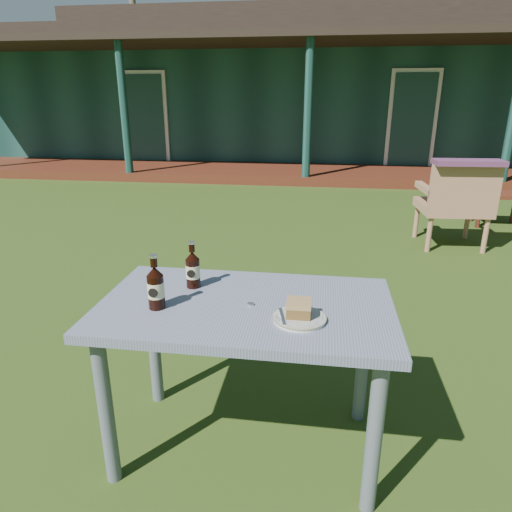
% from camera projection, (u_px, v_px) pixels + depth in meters
% --- Properties ---
extents(ground, '(80.00, 80.00, 0.00)m').
position_uv_depth(ground, '(280.00, 299.00, 3.60)').
color(ground, '#334916').
extents(pavilion, '(15.80, 8.30, 3.45)m').
position_uv_depth(pavilion, '(315.00, 91.00, 11.82)').
color(pavilion, '#173C36').
rests_on(pavilion, ground).
extents(tree_left, '(0.28, 0.28, 10.50)m').
position_uv_depth(tree_left, '(132.00, 1.00, 19.24)').
color(tree_left, brown).
rests_on(tree_left, ground).
extents(tree_mid, '(0.28, 0.28, 9.50)m').
position_uv_depth(tree_mid, '(396.00, 12.00, 18.86)').
color(tree_mid, brown).
rests_on(tree_mid, ground).
extents(cafe_table, '(1.20, 0.70, 0.72)m').
position_uv_depth(cafe_table, '(246.00, 325.00, 1.90)').
color(cafe_table, slate).
rests_on(cafe_table, ground).
extents(plate, '(0.20, 0.20, 0.01)m').
position_uv_depth(plate, '(299.00, 318.00, 1.72)').
color(plate, silver).
rests_on(plate, cafe_table).
extents(cake_slice, '(0.09, 0.09, 0.06)m').
position_uv_depth(cake_slice, '(299.00, 308.00, 1.72)').
color(cake_slice, brown).
rests_on(cake_slice, plate).
extents(fork, '(0.04, 0.14, 0.00)m').
position_uv_depth(fork, '(282.00, 316.00, 1.72)').
color(fork, silver).
rests_on(fork, plate).
extents(cola_bottle_near, '(0.06, 0.06, 0.21)m').
position_uv_depth(cola_bottle_near, '(193.00, 269.00, 2.00)').
color(cola_bottle_near, black).
rests_on(cola_bottle_near, cafe_table).
extents(cola_bottle_far, '(0.07, 0.07, 0.22)m').
position_uv_depth(cola_bottle_far, '(156.00, 287.00, 1.80)').
color(cola_bottle_far, black).
rests_on(cola_bottle_far, cafe_table).
extents(bottle_cap, '(0.03, 0.03, 0.01)m').
position_uv_depth(bottle_cap, '(251.00, 304.00, 1.85)').
color(bottle_cap, silver).
rests_on(bottle_cap, cafe_table).
extents(armchair_left, '(0.70, 0.66, 0.89)m').
position_uv_depth(armchair_left, '(456.00, 201.00, 4.67)').
color(armchair_left, '#AB7655').
rests_on(armchair_left, ground).
extents(floral_throw, '(0.66, 0.28, 0.05)m').
position_uv_depth(floral_throw, '(469.00, 162.00, 4.36)').
color(floral_throw, '#5F3053').
rests_on(floral_throw, armchair_left).
extents(side_table, '(0.60, 0.40, 0.40)m').
position_uv_depth(side_table, '(499.00, 198.00, 5.53)').
color(side_table, '#512213').
rests_on(side_table, ground).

